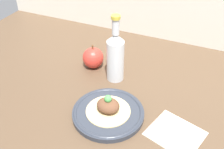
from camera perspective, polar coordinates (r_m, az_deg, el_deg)
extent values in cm
cube|color=brown|center=(91.05, 3.82, -8.40)|extent=(180.00, 110.00, 4.00)
cylinder|color=#2D333D|center=(86.85, -0.83, -8.41)|extent=(23.59, 23.59, 1.71)
torus|color=#2D333D|center=(86.42, -0.84, -8.13)|extent=(22.90, 22.90, 1.20)
cylinder|color=#D6BC7F|center=(86.10, -0.84, -7.92)|extent=(14.59, 14.59, 0.40)
ellipsoid|color=brown|center=(84.45, -0.85, -6.77)|extent=(7.52, 6.39, 4.36)
sphere|color=#4CA34C|center=(82.48, -0.87, -5.30)|extent=(2.43, 2.43, 2.43)
cylinder|color=silver|center=(97.90, 0.73, 3.04)|extent=(6.54, 6.54, 16.24)
cone|color=silver|center=(92.93, 0.78, 7.97)|extent=(6.54, 6.54, 2.94)
cylinder|color=silver|center=(90.90, 0.80, 10.39)|extent=(2.61, 2.61, 5.82)
cylinder|color=gold|center=(89.40, 0.82, 12.41)|extent=(3.27, 3.27, 1.20)
sphere|color=red|center=(106.84, -4.14, 3.65)|extent=(8.57, 8.57, 8.57)
cylinder|color=brown|center=(104.22, -4.26, 5.94)|extent=(0.69, 0.69, 1.93)
cube|color=beige|center=(83.90, 13.63, -12.34)|extent=(18.63, 17.48, 0.80)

